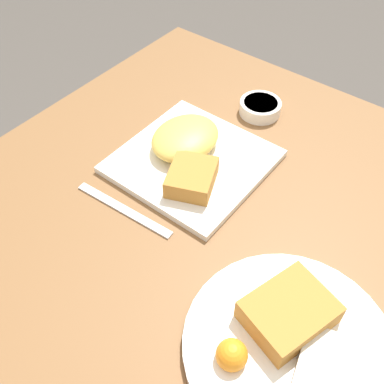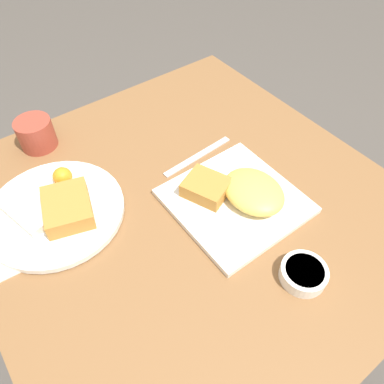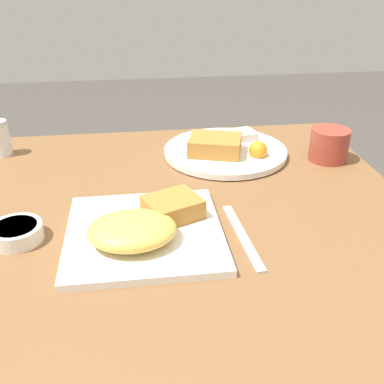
{
  "view_description": "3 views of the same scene",
  "coord_description": "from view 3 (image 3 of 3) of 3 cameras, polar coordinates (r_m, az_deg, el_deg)",
  "views": [
    {
      "loc": [
        0.43,
        0.31,
        1.34
      ],
      "look_at": [
        0.03,
        -0.01,
        0.77
      ],
      "focal_mm": 42.0,
      "sensor_mm": 36.0,
      "label": 1
    },
    {
      "loc": [
        -0.44,
        0.31,
        1.37
      ],
      "look_at": [
        -0.0,
        -0.01,
        0.75
      ],
      "focal_mm": 35.0,
      "sensor_mm": 36.0,
      "label": 2
    },
    {
      "loc": [
        -0.07,
        -0.75,
        1.15
      ],
      "look_at": [
        0.03,
        0.02,
        0.74
      ],
      "focal_mm": 42.0,
      "sensor_mm": 36.0,
      "label": 3
    }
  ],
  "objects": [
    {
      "name": "dining_table",
      "position": [
        0.91,
        -1.84,
        -6.85
      ],
      "size": [
        0.94,
        0.9,
        0.72
      ],
      "color": "brown",
      "rests_on": "ground_plane"
    },
    {
      "name": "menu_card",
      "position": [
        1.13,
        2.98,
        5.24
      ],
      "size": [
        0.18,
        0.27,
        0.0
      ],
      "rotation": [
        0.0,
        0.0,
        -0.07
      ],
      "color": "beige",
      "rests_on": "dining_table"
    },
    {
      "name": "plate_square_near",
      "position": [
        0.78,
        -6.13,
        -4.61
      ],
      "size": [
        0.27,
        0.27,
        0.06
      ],
      "color": "white",
      "rests_on": "dining_table"
    },
    {
      "name": "plate_oval_far",
      "position": [
        1.1,
        4.17,
        5.52
      ],
      "size": [
        0.3,
        0.3,
        0.05
      ],
      "color": "white",
      "rests_on": "menu_card"
    },
    {
      "name": "sauce_ramekin",
      "position": [
        0.83,
        -21.43,
        -4.8
      ],
      "size": [
        0.09,
        0.09,
        0.03
      ],
      "color": "white",
      "rests_on": "dining_table"
    },
    {
      "name": "salt_shaker",
      "position": [
        1.19,
        -23.06,
        6.08
      ],
      "size": [
        0.04,
        0.04,
        0.09
      ],
      "color": "white",
      "rests_on": "dining_table"
    },
    {
      "name": "butter_knife",
      "position": [
        0.79,
        6.4,
        -5.55
      ],
      "size": [
        0.03,
        0.21,
        0.0
      ],
      "rotation": [
        0.0,
        0.0,
        1.64
      ],
      "color": "silver",
      "rests_on": "dining_table"
    },
    {
      "name": "coffee_mug",
      "position": [
        1.12,
        17.03,
        5.77
      ],
      "size": [
        0.09,
        0.09,
        0.08
      ],
      "color": "#9E3D2D",
      "rests_on": "dining_table"
    }
  ]
}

